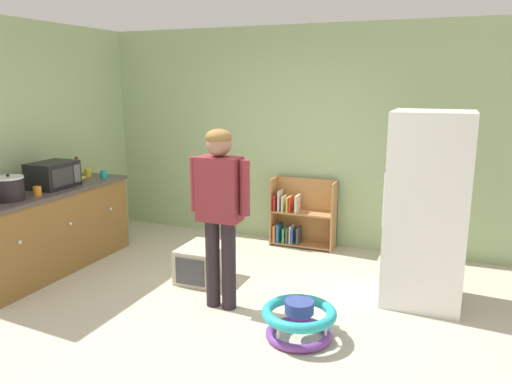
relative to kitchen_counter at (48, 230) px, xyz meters
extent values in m
plane|color=beige|center=(2.20, -0.32, -0.45)|extent=(12.00, 12.00, 0.00)
cube|color=#9DB883|center=(2.20, 2.01, 0.90)|extent=(5.20, 0.06, 2.70)
cube|color=#9BB781|center=(-0.43, 0.49, 0.90)|extent=(0.06, 2.99, 2.70)
cube|color=brown|center=(0.00, 0.00, -0.02)|extent=(0.60, 2.00, 0.86)
cube|color=#4A4140|center=(0.00, 0.00, 0.43)|extent=(0.64, 2.04, 0.04)
sphere|color=silver|center=(0.31, -0.67, 0.11)|extent=(0.04, 0.04, 0.04)
sphere|color=silver|center=(0.31, 0.00, 0.11)|extent=(0.04, 0.04, 0.04)
sphere|color=silver|center=(0.31, 0.67, 0.11)|extent=(0.04, 0.04, 0.04)
cube|color=white|center=(3.84, 0.69, 0.44)|extent=(0.70, 0.68, 1.78)
cylinder|color=silver|center=(3.48, 0.52, 0.53)|extent=(0.02, 0.02, 0.50)
cube|color=#333333|center=(3.49, 0.69, 0.83)|extent=(0.01, 0.67, 0.01)
cube|color=#B77D4C|center=(1.96, 1.79, -0.03)|extent=(0.02, 0.28, 0.85)
cube|color=#B77D4C|center=(2.74, 1.79, -0.03)|extent=(0.02, 0.28, 0.85)
cube|color=#B17E45|center=(2.35, 1.92, -0.03)|extent=(0.80, 0.02, 0.85)
cube|color=#B77D4C|center=(2.35, 1.79, -0.42)|extent=(0.76, 0.24, 0.02)
cube|color=#B77D4C|center=(2.35, 1.79, -0.02)|extent=(0.76, 0.24, 0.02)
cube|color=orange|center=(2.00, 1.76, -0.31)|extent=(0.03, 0.17, 0.21)
cube|color=#B2221E|center=(2.00, 1.76, 0.09)|extent=(0.03, 0.17, 0.19)
cube|color=#26609F|center=(2.05, 1.76, -0.30)|extent=(0.03, 0.17, 0.23)
cube|color=beige|center=(2.05, 1.76, 0.12)|extent=(0.02, 0.17, 0.26)
cube|color=#368F4A|center=(2.12, 1.76, -0.32)|extent=(0.03, 0.17, 0.19)
cube|color=beige|center=(2.10, 1.76, 0.09)|extent=(0.02, 0.17, 0.19)
cube|color=#463F36|center=(2.17, 1.76, -0.31)|extent=(0.03, 0.17, 0.20)
cube|color=gold|center=(2.17, 1.76, 0.09)|extent=(0.02, 0.17, 0.19)
cube|color=beige|center=(2.21, 1.76, -0.30)|extent=(0.03, 0.17, 0.22)
cube|color=red|center=(2.20, 1.76, 0.09)|extent=(0.02, 0.17, 0.19)
cube|color=#2D59A3|center=(2.23, 1.76, -0.31)|extent=(0.03, 0.17, 0.20)
cube|color=beige|center=(2.28, 1.76, 0.10)|extent=(0.03, 0.17, 0.21)
cube|color=#393A39|center=(2.31, 1.76, -0.31)|extent=(0.03, 0.17, 0.21)
cylinder|color=#2A2026|center=(2.07, -0.14, -0.04)|extent=(0.13, 0.13, 0.82)
cylinder|color=#2A2026|center=(2.23, -0.14, -0.04)|extent=(0.13, 0.13, 0.82)
cube|color=maroon|center=(2.15, -0.14, 0.66)|extent=(0.38, 0.22, 0.57)
cylinder|color=maroon|center=(1.91, -0.14, 0.69)|extent=(0.09, 0.09, 0.49)
cylinder|color=maroon|center=(2.39, -0.14, 0.69)|extent=(0.09, 0.09, 0.49)
sphere|color=#966A52|center=(2.15, -0.14, 1.05)|extent=(0.22, 0.22, 0.22)
ellipsoid|color=brown|center=(2.15, -0.14, 1.11)|extent=(0.23, 0.23, 0.14)
torus|color=purple|center=(2.98, -0.43, -0.42)|extent=(0.54, 0.54, 0.07)
torus|color=#27ABB7|center=(2.98, -0.43, -0.23)|extent=(0.60, 0.60, 0.08)
cylinder|color=#324289|center=(2.98, -0.43, -0.18)|extent=(0.23, 0.23, 0.10)
cylinder|color=silver|center=(3.20, -0.43, -0.32)|extent=(0.02, 0.02, 0.18)
cylinder|color=silver|center=(2.87, -0.24, -0.32)|extent=(0.02, 0.02, 0.18)
cylinder|color=silver|center=(2.87, -0.62, -0.32)|extent=(0.02, 0.02, 0.18)
cube|color=beige|center=(1.69, 0.38, -0.27)|extent=(0.42, 0.54, 0.36)
cube|color=#424247|center=(1.69, 0.10, -0.27)|extent=(0.32, 0.01, 0.27)
cube|color=black|center=(0.00, 0.13, 0.59)|extent=(0.36, 0.48, 0.28)
cube|color=#2D2D33|center=(0.19, 0.08, 0.59)|extent=(0.01, 0.31, 0.20)
cube|color=#515156|center=(0.19, 0.30, 0.59)|extent=(0.01, 0.10, 0.20)
cylinder|color=black|center=(0.06, -0.49, 0.56)|extent=(0.27, 0.27, 0.22)
cylinder|color=silver|center=(0.06, -0.49, 0.67)|extent=(0.28, 0.28, 0.02)
sphere|color=black|center=(0.06, -0.49, 0.70)|extent=(0.03, 0.03, 0.03)
ellipsoid|color=yellow|center=(0.00, 0.55, 0.48)|extent=(0.11, 0.15, 0.04)
ellipsoid|color=yellow|center=(0.01, 0.56, 0.48)|extent=(0.07, 0.16, 0.04)
ellipsoid|color=yellow|center=(0.02, 0.56, 0.48)|extent=(0.07, 0.16, 0.04)
ellipsoid|color=yellow|center=(0.04, 0.55, 0.48)|extent=(0.11, 0.15, 0.04)
cylinder|color=red|center=(-0.17, 0.71, 0.54)|extent=(0.07, 0.07, 0.18)
cylinder|color=red|center=(-0.17, 0.71, 0.65)|extent=(0.03, 0.03, 0.05)
cylinder|color=black|center=(-0.17, 0.71, 0.69)|extent=(0.04, 0.04, 0.02)
cylinder|color=teal|center=(0.17, 0.76, 0.50)|extent=(0.08, 0.08, 0.09)
cylinder|color=orange|center=(0.15, -0.24, 0.50)|extent=(0.08, 0.08, 0.09)
cylinder|color=yellow|center=(-0.08, 0.79, 0.50)|extent=(0.08, 0.08, 0.09)
camera|label=1|loc=(4.02, -3.96, 1.58)|focal=34.89mm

